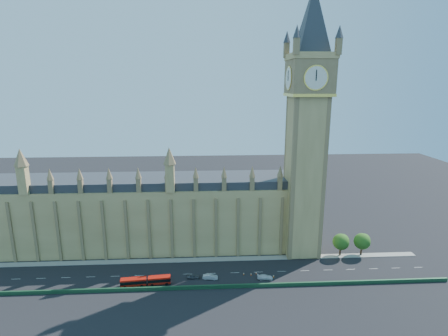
{
  "coord_description": "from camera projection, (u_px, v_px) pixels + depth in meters",
  "views": [
    {
      "loc": [
        2.39,
        -106.03,
        62.02
      ],
      "look_at": [
        8.8,
        10.0,
        34.08
      ],
      "focal_mm": 28.0,
      "sensor_mm": 36.0,
      "label": 1
    }
  ],
  "objects": [
    {
      "name": "cone_b",
      "position": [
        256.0,
        273.0,
        117.06
      ],
      "size": [
        0.61,
        0.61,
        0.73
      ],
      "rotation": [
        0.0,
        0.0,
        -0.42
      ],
      "color": "black",
      "rests_on": "ground"
    },
    {
      "name": "bridge_parapet",
      "position": [
        199.0,
        287.0,
        108.43
      ],
      "size": [
        160.0,
        0.6,
        1.2
      ],
      "primitive_type": "cube",
      "color": "#1E4C2D",
      "rests_on": "ground"
    },
    {
      "name": "kerb_north",
      "position": [
        200.0,
        260.0,
        126.51
      ],
      "size": [
        160.0,
        3.0,
        0.16
      ],
      "primitive_type": "cube",
      "color": "gray",
      "rests_on": "ground"
    },
    {
      "name": "palace_westminster",
      "position": [
        135.0,
        213.0,
        134.08
      ],
      "size": [
        120.0,
        20.0,
        28.0
      ],
      "color": "#A4884F",
      "rests_on": "ground"
    },
    {
      "name": "cone_d",
      "position": [
        251.0,
        274.0,
        116.34
      ],
      "size": [
        0.44,
        0.44,
        0.7
      ],
      "rotation": [
        0.0,
        0.0,
        -0.01
      ],
      "color": "black",
      "rests_on": "ground"
    },
    {
      "name": "ground",
      "position": [
        200.0,
        274.0,
        117.31
      ],
      "size": [
        400.0,
        400.0,
        0.0
      ],
      "primitive_type": "plane",
      "color": "black",
      "rests_on": "ground"
    },
    {
      "name": "car_white",
      "position": [
        265.0,
        277.0,
        113.88
      ],
      "size": [
        5.2,
        2.5,
        1.46
      ],
      "primitive_type": "imported",
      "rotation": [
        0.0,
        0.0,
        1.48
      ],
      "color": "silver",
      "rests_on": "ground"
    },
    {
      "name": "tree_east_near",
      "position": [
        341.0,
        241.0,
        128.58
      ],
      "size": [
        6.0,
        6.0,
        8.5
      ],
      "color": "#382619",
      "rests_on": "ground"
    },
    {
      "name": "cone_a",
      "position": [
        274.0,
        276.0,
        115.11
      ],
      "size": [
        0.47,
        0.47,
        0.72
      ],
      "rotation": [
        0.0,
        0.0,
        -0.04
      ],
      "color": "black",
      "rests_on": "ground"
    },
    {
      "name": "tree_east_far",
      "position": [
        363.0,
        241.0,
        129.01
      ],
      "size": [
        6.0,
        6.0,
        8.5
      ],
      "color": "#382619",
      "rests_on": "ground"
    },
    {
      "name": "red_bus",
      "position": [
        146.0,
        281.0,
        110.34
      ],
      "size": [
        15.69,
        3.68,
        2.64
      ],
      "rotation": [
        0.0,
        0.0,
        0.09
      ],
      "color": "#A9140B",
      "rests_on": "ground"
    },
    {
      "name": "elizabeth_tower",
      "position": [
        308.0,
        106.0,
        120.18
      ],
      "size": [
        20.59,
        20.59,
        105.0
      ],
      "color": "#A4884F",
      "rests_on": "ground"
    },
    {
      "name": "cone_c",
      "position": [
        244.0,
        274.0,
        116.53
      ],
      "size": [
        0.52,
        0.52,
        0.74
      ],
      "rotation": [
        0.0,
        0.0,
        0.12
      ],
      "color": "black",
      "rests_on": "ground"
    },
    {
      "name": "car_silver",
      "position": [
        210.0,
        277.0,
        113.91
      ],
      "size": [
        5.06,
        2.33,
        1.61
      ],
      "primitive_type": "imported",
      "rotation": [
        0.0,
        0.0,
        1.44
      ],
      "color": "#ABADB3",
      "rests_on": "ground"
    },
    {
      "name": "car_grey",
      "position": [
        193.0,
        276.0,
        114.39
      ],
      "size": [
        4.19,
        1.89,
        1.4
      ],
      "primitive_type": "imported",
      "rotation": [
        0.0,
        0.0,
        1.51
      ],
      "color": "#464A4F",
      "rests_on": "ground"
    }
  ]
}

